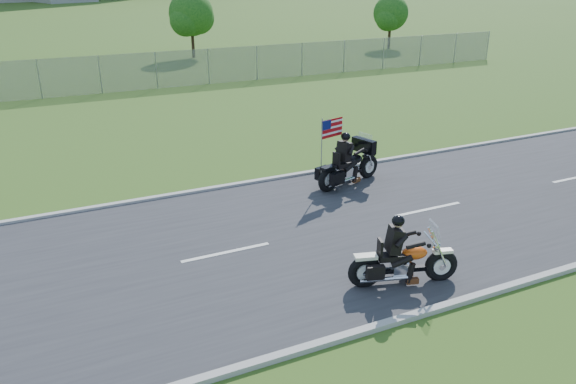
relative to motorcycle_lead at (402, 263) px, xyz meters
name	(u,v)px	position (x,y,z in m)	size (l,w,h in m)	color
ground	(301,238)	(-0.96, 2.90, -0.52)	(420.00, 420.00, 0.00)	#325119
road	(301,237)	(-0.96, 2.90, -0.50)	(120.00, 8.00, 0.04)	#28282B
curb_north	(243,184)	(-0.96, 6.95, -0.47)	(120.00, 0.18, 0.12)	#9E9B93
curb_south	(395,322)	(-0.96, -1.15, -0.47)	(120.00, 0.18, 0.12)	#9E9B93
fence	(39,79)	(-5.96, 22.90, 0.48)	(60.00, 0.03, 2.00)	gray
tree_fence_near	(192,16)	(5.08, 32.94, 2.45)	(3.52, 3.28, 4.75)	#382316
tree_fence_far	(391,15)	(21.08, 30.93, 2.12)	(3.08, 2.87, 4.20)	#382316
motorcycle_lead	(402,263)	(0.00, 0.00, 0.00)	(2.40, 1.04, 1.65)	black
motorcycle_follow	(349,167)	(2.03, 5.58, 0.07)	(2.55, 1.18, 2.17)	black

